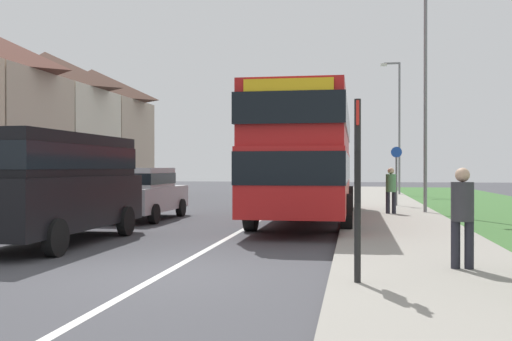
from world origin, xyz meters
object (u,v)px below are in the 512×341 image
pedestrian_at_stop (462,213)px  bus_stop_sign (358,177)px  cycle_route_sign (396,173)px  parked_car_silver (142,191)px  street_lamp_mid (423,80)px  pedestrian_walking_away (391,188)px  street_lamp_far (398,120)px  double_decker_bus (307,152)px  parked_van_black (54,179)px

pedestrian_at_stop → bus_stop_sign: size_ratio=0.64×
cycle_route_sign → parked_car_silver: bearing=-141.0°
street_lamp_mid → pedestrian_at_stop: bearing=-93.4°
pedestrian_walking_away → street_lamp_far: 15.34m
double_decker_bus → parked_car_silver: double_decker_bus is taller
bus_stop_sign → cycle_route_sign: 16.79m
cycle_route_sign → double_decker_bus: bearing=-115.8°
parked_car_silver → pedestrian_walking_away: pedestrian_walking_away is taller
parked_car_silver → street_lamp_far: size_ratio=0.57×
parked_van_black → pedestrian_walking_away: 11.40m
bus_stop_sign → street_lamp_mid: size_ratio=0.31×
double_decker_bus → street_lamp_mid: 5.43m
parked_van_black → pedestrian_at_stop: size_ratio=3.33×
double_decker_bus → street_lamp_mid: (3.78, 2.93, 2.58)m
parked_car_silver → bus_stop_sign: 12.01m
cycle_route_sign → bus_stop_sign: bearing=-95.6°
parked_car_silver → cycle_route_sign: 10.80m
pedestrian_at_stop → pedestrian_walking_away: 10.98m
parked_van_black → parked_car_silver: (-0.22, 6.02, -0.50)m
street_lamp_far → parked_car_silver: bearing=-117.9°
street_lamp_mid → parked_van_black: bearing=-133.6°
pedestrian_at_stop → street_lamp_far: street_lamp_far is taller
parked_car_silver → street_lamp_mid: (9.02, 3.24, 3.81)m
cycle_route_sign → street_lamp_mid: size_ratio=0.30×
parked_car_silver → cycle_route_sign: cycle_route_sign is taller
bus_stop_sign → parked_van_black: bearing=149.0°
double_decker_bus → cycle_route_sign: 7.23m
parked_car_silver → street_lamp_mid: street_lamp_mid is taller
pedestrian_walking_away → parked_van_black: bearing=-132.4°
pedestrian_walking_away → parked_car_silver: bearing=-163.1°
double_decker_bus → parked_car_silver: (-5.24, -0.31, -1.23)m
pedestrian_at_stop → pedestrian_walking_away: size_ratio=1.00×
double_decker_bus → pedestrian_at_stop: size_ratio=6.47×
cycle_route_sign → street_lamp_mid: bearing=-79.7°
pedestrian_at_stop → cycle_route_sign: 15.37m
double_decker_bus → pedestrian_at_stop: double_decker_bus is taller
pedestrian_at_stop → bus_stop_sign: bus_stop_sign is taller
bus_stop_sign → pedestrian_at_stop: bearing=40.2°
bus_stop_sign → street_lamp_mid: bearing=80.1°
parked_van_black → street_lamp_far: 25.15m
double_decker_bus → parked_car_silver: bearing=-176.6°
pedestrian_at_stop → bus_stop_sign: (-1.59, -1.35, 0.56)m
pedestrian_at_stop → cycle_route_sign: (0.05, 15.36, 0.45)m
double_decker_bus → street_lamp_mid: bearing=37.8°
cycle_route_sign → street_lamp_far: bearing=85.8°
pedestrian_at_stop → bus_stop_sign: bearing=-139.8°
pedestrian_at_stop → pedestrian_walking_away: (-0.42, 10.97, 0.00)m
double_decker_bus → parked_car_silver: size_ratio=2.44×
parked_van_black → pedestrian_walking_away: parked_van_black is taller
pedestrian_walking_away → bus_stop_sign: (-1.17, -12.32, 0.56)m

